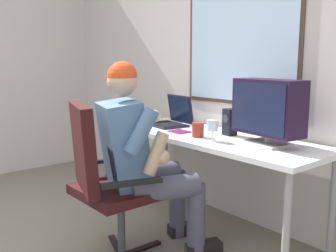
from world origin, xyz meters
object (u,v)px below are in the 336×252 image
object	(u,v)px
desk_speaker	(230,122)
coffee_mug	(198,130)
cd_case	(179,132)
crt_monitor	(268,108)
desk	(211,143)
laptop	(172,117)
office_chair	(103,174)
person_seated	(143,156)
wine_glass	(212,127)

from	to	relation	value
desk_speaker	coffee_mug	bearing A→B (deg)	-113.39
desk_speaker	cd_case	world-z (taller)	desk_speaker
crt_monitor	coffee_mug	xyz separation A→B (m)	(-0.47, -0.17, -0.19)
desk	laptop	bearing A→B (deg)	172.32
office_chair	person_seated	xyz separation A→B (m)	(0.07, 0.25, 0.09)
crt_monitor	office_chair	bearing A→B (deg)	-121.35
desk	person_seated	distance (m)	0.61
laptop	coffee_mug	bearing A→B (deg)	-20.69
person_seated	crt_monitor	bearing A→B (deg)	53.79
person_seated	desk_speaker	bearing A→B (deg)	82.01
person_seated	desk_speaker	world-z (taller)	person_seated
crt_monitor	desk_speaker	xyz separation A→B (m)	(-0.38, 0.06, -0.14)
cd_case	coffee_mug	bearing A→B (deg)	-4.83
office_chair	wine_glass	bearing A→B (deg)	71.63
desk	cd_case	world-z (taller)	cd_case
wine_glass	cd_case	distance (m)	0.40
laptop	cd_case	xyz separation A→B (m)	(0.29, -0.17, -0.06)
cd_case	laptop	bearing A→B (deg)	148.81
crt_monitor	wine_glass	distance (m)	0.39
coffee_mug	desk	bearing A→B (deg)	85.97
laptop	crt_monitor	bearing A→B (deg)	-1.60
office_chair	coffee_mug	size ratio (longest dim) A/B	9.68
person_seated	crt_monitor	world-z (taller)	person_seated
laptop	coffee_mug	distance (m)	0.55
crt_monitor	coffee_mug	size ratio (longest dim) A/B	4.65
wine_glass	coffee_mug	size ratio (longest dim) A/B	1.36
laptop	desk	bearing A→B (deg)	-7.68
office_chair	laptop	xyz separation A→B (m)	(-0.44, 0.93, 0.22)
crt_monitor	wine_glass	world-z (taller)	crt_monitor
laptop	cd_case	size ratio (longest dim) A/B	2.54
person_seated	crt_monitor	distance (m)	0.86
coffee_mug	wine_glass	bearing A→B (deg)	-7.42
office_chair	desk_speaker	size ratio (longest dim) A/B	5.21
desk_speaker	cd_case	size ratio (longest dim) A/B	1.35
wine_glass	desk_speaker	world-z (taller)	desk_speaker
desk	desk_speaker	bearing A→B (deg)	49.21
desk	office_chair	world-z (taller)	office_chair
desk	wine_glass	world-z (taller)	wine_glass
desk	crt_monitor	size ratio (longest dim) A/B	3.65
wine_glass	coffee_mug	world-z (taller)	wine_glass
person_seated	wine_glass	world-z (taller)	person_seated
crt_monitor	desk_speaker	distance (m)	0.41
crt_monitor	cd_case	size ratio (longest dim) A/B	3.39
office_chair	person_seated	size ratio (longest dim) A/B	0.80
cd_case	coffee_mug	distance (m)	0.23
desk	crt_monitor	distance (m)	0.56
crt_monitor	coffee_mug	bearing A→B (deg)	-160.76
office_chair	crt_monitor	xyz separation A→B (m)	(0.55, 0.91, 0.39)
person_seated	cd_case	size ratio (longest dim) A/B	8.77
office_chair	person_seated	distance (m)	0.28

